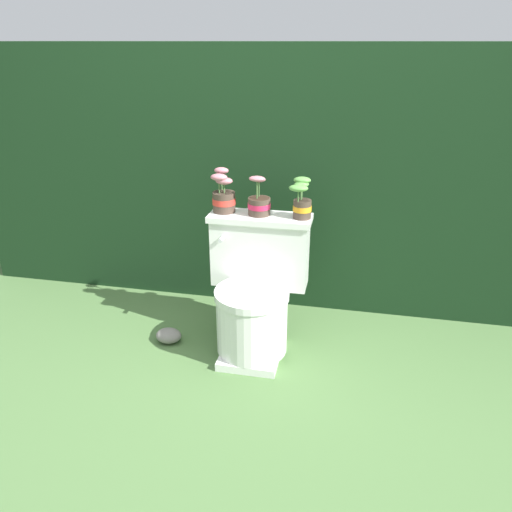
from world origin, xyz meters
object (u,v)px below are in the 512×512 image
Objects in this scene: potted_plant_midleft at (259,202)px; potted_plant_middle at (302,200)px; garden_stone at (169,336)px; potted_plant_left at (223,196)px; toilet at (255,294)px.

potted_plant_midleft is 0.21m from potted_plant_middle.
potted_plant_middle is 1.01m from garden_stone.
potted_plant_left is 1.58× the size of garden_stone.
potted_plant_midleft reaches higher than toilet.
potted_plant_left is 1.09× the size of potted_plant_midleft.
potted_plant_midleft is at bearing -2.93° from potted_plant_left.
toilet is 0.46m from potted_plant_midleft.
potted_plant_middle is at bearing -2.38° from potted_plant_midleft.
toilet is 0.52m from potted_plant_middle.
potted_plant_left reaches higher than garden_stone.
potted_plant_middle is (0.21, -0.01, 0.03)m from potted_plant_midleft.
toilet is 3.48× the size of potted_plant_midleft.
potted_plant_left is 0.39m from potted_plant_middle.
potted_plant_midleft is at bearing 22.16° from garden_stone.
potted_plant_middle reaches higher than garden_stone.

